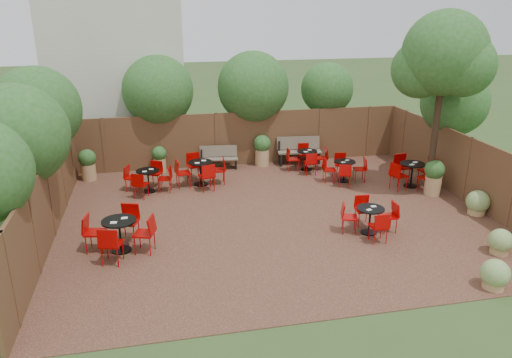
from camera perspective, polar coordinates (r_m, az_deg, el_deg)
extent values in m
plane|color=#354F23|center=(14.22, 2.28, -4.33)|extent=(80.00, 80.00, 0.00)
cube|color=#3B2018|center=(14.22, 2.28, -4.29)|extent=(12.00, 10.00, 0.02)
cube|color=brown|center=(18.51, -1.48, 4.68)|extent=(12.00, 0.08, 2.00)
cube|color=brown|center=(13.74, -22.74, -2.29)|extent=(0.08, 10.00, 2.00)
cube|color=brown|center=(16.33, 23.20, 1.01)|extent=(0.08, 10.00, 2.00)
cube|color=beige|center=(20.70, -15.89, 14.00)|extent=(5.00, 4.00, 8.00)
sphere|color=#24561C|center=(16.22, -23.89, 7.32)|extent=(2.58, 2.58, 2.58)
sphere|color=#24561C|center=(13.34, -25.83, 4.57)|extent=(2.50, 2.50, 2.50)
sphere|color=#24561C|center=(18.53, -11.23, 9.94)|extent=(2.57, 2.57, 2.57)
sphere|color=#24561C|center=(18.80, -0.34, 10.54)|extent=(2.67, 2.67, 2.67)
sphere|color=#24561C|center=(19.84, 8.20, 10.27)|extent=(2.04, 2.04, 2.04)
sphere|color=#24561C|center=(17.87, 21.93, 8.22)|extent=(2.22, 2.22, 2.22)
cylinder|color=black|center=(16.16, 20.06, 6.12)|extent=(0.23, 0.23, 4.61)
sphere|color=#24561C|center=(15.85, 20.94, 13.42)|extent=(2.48, 2.48, 2.48)
sphere|color=#24561C|center=(15.98, 18.41, 11.91)|extent=(1.74, 1.74, 1.74)
sphere|color=#24561C|center=(15.76, 22.83, 11.98)|extent=(1.81, 1.81, 1.81)
cube|color=brown|center=(18.10, -4.27, 2.33)|extent=(1.39, 0.55, 0.05)
cube|color=brown|center=(18.20, -4.37, 3.24)|extent=(1.36, 0.25, 0.41)
cube|color=black|center=(18.09, -6.19, 1.58)|extent=(0.10, 0.41, 0.36)
cube|color=black|center=(18.24, -2.34, 1.83)|extent=(0.10, 0.41, 0.36)
cube|color=brown|center=(18.70, 5.04, 3.14)|extent=(1.68, 0.68, 0.05)
cube|color=brown|center=(18.82, 4.87, 4.18)|extent=(1.63, 0.32, 0.49)
cube|color=black|center=(18.58, 2.83, 2.27)|extent=(0.12, 0.49, 0.43)
cube|color=black|center=(19.00, 7.15, 2.53)|extent=(0.12, 0.49, 0.43)
cylinder|color=black|center=(18.17, 5.85, 1.12)|extent=(0.42, 0.42, 0.03)
cylinder|color=black|center=(18.07, 5.88, 2.14)|extent=(0.05, 0.05, 0.67)
cylinder|color=black|center=(17.97, 5.92, 3.20)|extent=(0.73, 0.73, 0.03)
cube|color=white|center=(18.06, 6.20, 3.35)|extent=(0.14, 0.10, 0.01)
cube|color=white|center=(17.83, 5.74, 3.14)|extent=(0.14, 0.10, 0.01)
cylinder|color=black|center=(16.35, -12.21, -1.37)|extent=(0.43, 0.43, 0.03)
cylinder|color=black|center=(16.24, -12.30, -0.24)|extent=(0.05, 0.05, 0.68)
cylinder|color=black|center=(16.12, -12.38, 0.93)|extent=(0.74, 0.74, 0.03)
cube|color=white|center=(16.19, -11.98, 1.12)|extent=(0.16, 0.14, 0.01)
cube|color=white|center=(16.01, -12.73, 0.85)|extent=(0.16, 0.14, 0.01)
cylinder|color=black|center=(12.73, -15.22, -7.90)|extent=(0.48, 0.48, 0.03)
cylinder|color=black|center=(12.55, -15.38, -6.32)|extent=(0.05, 0.05, 0.77)
cylinder|color=black|center=(12.39, -15.54, -4.67)|extent=(0.83, 0.83, 0.03)
cube|color=white|center=(12.45, -14.93, -4.37)|extent=(0.18, 0.15, 0.02)
cube|color=white|center=(12.27, -16.09, -4.85)|extent=(0.18, 0.15, 0.02)
cylinder|color=black|center=(16.70, -6.36, -0.58)|extent=(0.47, 0.47, 0.03)
cylinder|color=black|center=(16.58, -6.41, 0.66)|extent=(0.05, 0.05, 0.75)
cylinder|color=black|center=(16.46, -6.46, 1.93)|extent=(0.82, 0.82, 0.03)
cube|color=white|center=(16.54, -6.05, 2.13)|extent=(0.16, 0.12, 0.02)
cube|color=white|center=(16.32, -6.79, 1.85)|extent=(0.16, 0.12, 0.02)
cylinder|color=black|center=(17.21, 17.37, -0.76)|extent=(0.47, 0.47, 0.03)
cylinder|color=black|center=(17.09, 17.49, 0.44)|extent=(0.05, 0.05, 0.75)
cylinder|color=black|center=(16.97, 17.63, 1.67)|extent=(0.82, 0.82, 0.03)
cube|color=white|center=(17.10, 17.87, 1.86)|extent=(0.17, 0.14, 0.02)
cube|color=white|center=(16.81, 17.52, 1.59)|extent=(0.17, 0.14, 0.02)
cylinder|color=black|center=(13.51, 12.84, -6.02)|extent=(0.42, 0.42, 0.03)
cylinder|color=black|center=(13.37, 12.95, -4.70)|extent=(0.05, 0.05, 0.67)
cylinder|color=black|center=(13.24, 13.06, -3.34)|extent=(0.73, 0.73, 0.03)
cube|color=white|center=(13.34, 13.39, -3.08)|extent=(0.15, 0.12, 0.01)
cube|color=white|center=(13.09, 12.90, -3.48)|extent=(0.15, 0.12, 0.01)
cylinder|color=black|center=(17.19, 10.06, -0.18)|extent=(0.42, 0.42, 0.03)
cylinder|color=black|center=(17.08, 10.12, 0.89)|extent=(0.05, 0.05, 0.66)
cylinder|color=black|center=(16.98, 10.19, 1.98)|extent=(0.72, 0.72, 0.03)
cube|color=white|center=(17.08, 10.46, 2.14)|extent=(0.15, 0.13, 0.01)
cube|color=white|center=(16.84, 10.04, 1.91)|extent=(0.15, 0.13, 0.01)
cylinder|color=#A98554|center=(18.14, -11.00, 1.59)|extent=(0.43, 0.43, 0.49)
sphere|color=#24561C|center=(18.01, -11.09, 2.92)|extent=(0.51, 0.51, 0.51)
cylinder|color=#A98554|center=(18.52, 0.70, 2.51)|extent=(0.53, 0.53, 0.60)
sphere|color=#24561C|center=(18.37, 0.71, 4.11)|extent=(0.63, 0.63, 0.63)
cylinder|color=#A98554|center=(17.91, -18.71, 0.78)|extent=(0.49, 0.49, 0.56)
sphere|color=#24561C|center=(17.76, -18.89, 2.32)|extent=(0.59, 0.59, 0.59)
cylinder|color=#A98554|center=(16.66, 19.69, -0.69)|extent=(0.51, 0.51, 0.59)
sphere|color=#24561C|center=(16.49, 19.90, 1.03)|extent=(0.62, 0.62, 0.62)
cylinder|color=#A98554|center=(13.50, 26.21, -7.31)|extent=(0.43, 0.43, 0.19)
sphere|color=#74954D|center=(13.40, 26.37, -6.38)|extent=(0.58, 0.58, 0.58)
cylinder|color=#A98554|center=(11.92, 25.67, -10.80)|extent=(0.44, 0.44, 0.20)
sphere|color=#74954D|center=(11.80, 25.85, -9.74)|extent=(0.60, 0.60, 0.60)
cylinder|color=#A98554|center=(15.63, 24.06, -3.32)|extent=(0.48, 0.48, 0.22)
sphere|color=#74954D|center=(15.54, 24.19, -2.40)|extent=(0.65, 0.65, 0.65)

